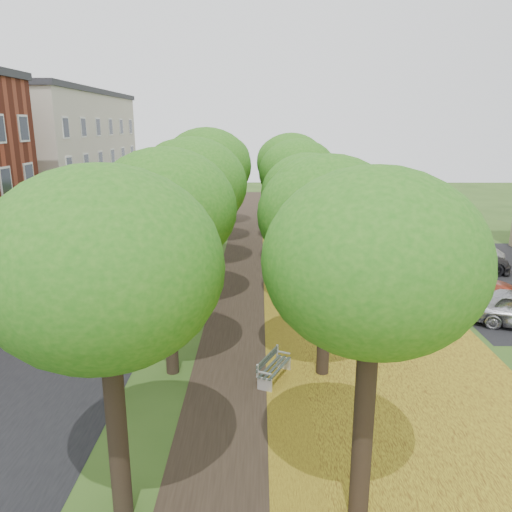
{
  "coord_description": "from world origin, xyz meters",
  "views": [
    {
      "loc": [
        0.58,
        -8.52,
        7.71
      ],
      "look_at": [
        0.44,
        11.17,
        2.5
      ],
      "focal_mm": 35.0,
      "sensor_mm": 36.0,
      "label": 1
    }
  ],
  "objects_px": {
    "car_grey": "(464,259)",
    "car_white": "(458,249)",
    "bench": "(273,367)",
    "car_red": "(506,298)"
  },
  "relations": [
    {
      "from": "car_grey",
      "to": "car_white",
      "type": "distance_m",
      "value": 2.26
    },
    {
      "from": "bench",
      "to": "car_white",
      "type": "relative_size",
      "value": 0.34
    },
    {
      "from": "bench",
      "to": "car_red",
      "type": "bearing_deg",
      "value": -35.05
    },
    {
      "from": "car_red",
      "to": "car_white",
      "type": "bearing_deg",
      "value": -17.34
    },
    {
      "from": "car_red",
      "to": "car_grey",
      "type": "bearing_deg",
      "value": -15.24
    },
    {
      "from": "bench",
      "to": "car_grey",
      "type": "bearing_deg",
      "value": -16.86
    },
    {
      "from": "bench",
      "to": "car_grey",
      "type": "xyz_separation_m",
      "value": [
        10.62,
        11.96,
        0.28
      ]
    },
    {
      "from": "bench",
      "to": "car_grey",
      "type": "distance_m",
      "value": 16.0
    },
    {
      "from": "car_red",
      "to": "car_white",
      "type": "xyz_separation_m",
      "value": [
        1.16,
        8.35,
        0.09
      ]
    },
    {
      "from": "bench",
      "to": "car_white",
      "type": "bearing_deg",
      "value": -13.48
    }
  ]
}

